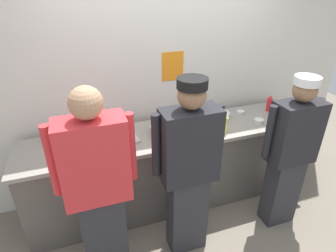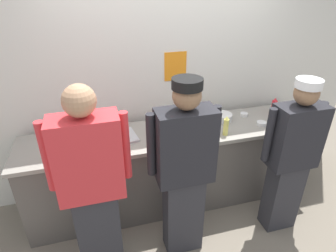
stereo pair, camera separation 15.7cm
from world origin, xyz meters
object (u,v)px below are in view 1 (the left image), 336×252
ramekin_red_sauce (259,121)px  chefs_knife (201,127)px  ramekin_yellow_sauce (241,112)px  squeeze_bottle_spare (200,112)px  mixing_bowl_steel (168,130)px  sheet_tray (111,141)px  plate_stack_front (220,115)px  chef_far_right (290,152)px  squeeze_bottle_secondary (269,104)px  squeeze_bottle_primary (225,124)px  chef_center (189,168)px  deli_cup (52,137)px  chef_near_left (98,188)px

ramekin_red_sauce → chefs_knife: 0.66m
ramekin_yellow_sauce → chefs_knife: bearing=-164.5°
squeeze_bottle_spare → ramekin_red_sauce: 0.65m
mixing_bowl_steel → sheet_tray: 0.58m
plate_stack_front → chefs_knife: size_ratio=0.80×
mixing_bowl_steel → chef_far_right: bearing=-30.7°
sheet_tray → ramekin_red_sauce: bearing=-4.1°
squeeze_bottle_secondary → ramekin_red_sauce: 0.37m
chef_far_right → mixing_bowl_steel: (-1.02, 0.61, 0.11)m
squeeze_bottle_secondary → squeeze_bottle_primary: bearing=-158.0°
plate_stack_front → squeeze_bottle_primary: bearing=-109.6°
chef_center → chef_far_right: (1.05, -0.01, -0.06)m
chef_center → deli_cup: size_ratio=15.89×
chef_center → sheet_tray: chef_center is taller
ramekin_red_sauce → ramekin_yellow_sauce: size_ratio=1.19×
chefs_knife → chef_near_left: bearing=-151.1°
ramekin_red_sauce → ramekin_yellow_sauce: bearing=105.3°
squeeze_bottle_primary → ramekin_red_sauce: bearing=10.4°
sheet_tray → mixing_bowl_steel: bearing=-3.8°
squeeze_bottle_secondary → squeeze_bottle_spare: 0.87m
chef_far_right → squeeze_bottle_primary: 0.66m
plate_stack_front → deli_cup: 1.78m
chef_near_left → squeeze_bottle_primary: (1.33, 0.46, 0.09)m
mixing_bowl_steel → sheet_tray: bearing=176.2°
mixing_bowl_steel → squeeze_bottle_secondary: bearing=6.2°
chef_center → ramekin_yellow_sauce: chef_center is taller
chef_center → mixing_bowl_steel: 0.60m
chef_center → ramekin_yellow_sauce: size_ratio=19.75×
squeeze_bottle_secondary → plate_stack_front: bearing=179.0°
chef_center → chef_far_right: bearing=-0.5°
squeeze_bottle_secondary → ramekin_red_sauce: bearing=-142.6°
ramekin_yellow_sauce → mixing_bowl_steel: bearing=-169.5°
ramekin_yellow_sauce → chefs_knife: (-0.58, -0.16, -0.01)m
mixing_bowl_steel → ramekin_red_sauce: size_ratio=3.61×
chef_far_right → ramekin_yellow_sauce: size_ratio=18.61×
chef_near_left → ramekin_red_sauce: (1.80, 0.54, 0.01)m
chef_near_left → chef_center: (0.75, 0.02, -0.01)m
plate_stack_front → mixing_bowl_steel: 0.69m
chef_center → deli_cup: chef_center is taller
plate_stack_front → chefs_knife: plate_stack_front is taller
plate_stack_front → deli_cup: (-1.78, 0.08, 0.02)m
chef_near_left → deli_cup: bearing=111.2°
chef_far_right → ramekin_yellow_sauce: bearing=94.9°
sheet_tray → chefs_knife: 0.95m
sheet_tray → deli_cup: size_ratio=4.70×
chef_center → chefs_knife: chef_center is taller
chef_near_left → squeeze_bottle_spare: (1.22, 0.82, 0.09)m
squeeze_bottle_spare → ramekin_yellow_sauce: bearing=-2.9°
squeeze_bottle_spare → chefs_knife: 0.22m
chef_center → squeeze_bottle_spare: chef_center is taller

